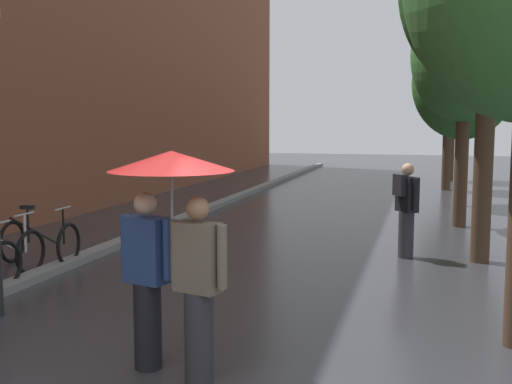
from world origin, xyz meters
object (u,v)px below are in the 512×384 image
street_tree_5 (452,92)px  parked_bicycle_2 (2,249)px  street_tree_3 (464,83)px  parked_bicycle_3 (40,241)px  street_tree_4 (449,84)px  street_tree_2 (465,56)px  couple_under_umbrella (172,226)px  pedestrian_walking_midground (406,207)px

street_tree_5 → parked_bicycle_2: (-7.08, -17.31, -3.08)m
street_tree_3 → parked_bicycle_3: 11.86m
street_tree_3 → street_tree_5: (-0.03, 7.46, 0.10)m
street_tree_4 → street_tree_5: street_tree_5 is taller
street_tree_3 → street_tree_4: 4.03m
street_tree_2 → parked_bicycle_2: 9.95m
parked_bicycle_3 → street_tree_3: bearing=53.0°
street_tree_3 → street_tree_4: street_tree_3 is taller
parked_bicycle_2 → parked_bicycle_3: same height
parked_bicycle_2 → parked_bicycle_3: 0.71m
street_tree_4 → parked_bicycle_2: size_ratio=4.44×
street_tree_4 → parked_bicycle_3: bearing=-116.8°
street_tree_5 → parked_bicycle_3: (-6.88, -16.63, -3.08)m
street_tree_3 → parked_bicycle_2: street_tree_3 is taller
street_tree_2 → street_tree_3: bearing=87.3°
street_tree_3 → parked_bicycle_2: bearing=-125.8°
street_tree_5 → parked_bicycle_2: street_tree_5 is taller
street_tree_4 → couple_under_umbrella: (-2.83, -16.63, -2.18)m
street_tree_4 → parked_bicycle_3: street_tree_4 is taller
street_tree_4 → pedestrian_walking_midground: 11.44m
street_tree_5 → parked_bicycle_2: bearing=-112.2°
parked_bicycle_2 → street_tree_5: bearing=67.8°
street_tree_3 → couple_under_umbrella: size_ratio=2.40×
street_tree_3 → couple_under_umbrella: 13.13m
street_tree_3 → parked_bicycle_3: bearing=-127.0°
parked_bicycle_2 → parked_bicycle_3: size_ratio=0.97×
parked_bicycle_2 → couple_under_umbrella: size_ratio=0.53×
street_tree_2 → parked_bicycle_2: street_tree_2 is taller
street_tree_5 → parked_bicycle_3: street_tree_5 is taller
street_tree_2 → pedestrian_walking_midground: 4.65m
parked_bicycle_3 → pedestrian_walking_midground: size_ratio=0.69×
street_tree_2 → parked_bicycle_2: bearing=-137.7°
couple_under_umbrella → pedestrian_walking_midground: size_ratio=1.27×
pedestrian_walking_midground → parked_bicycle_2: bearing=-154.7°
parked_bicycle_2 → street_tree_3: bearing=54.2°
parked_bicycle_3 → couple_under_umbrella: 5.24m
parked_bicycle_3 → pedestrian_walking_midground: bearing=20.3°
street_tree_2 → couple_under_umbrella: 9.81m
parked_bicycle_2 → couple_under_umbrella: bearing=-34.5°
street_tree_4 → parked_bicycle_2: street_tree_4 is taller
parked_bicycle_2 → parked_bicycle_3: (0.20, 0.68, 0.00)m
street_tree_2 → street_tree_5: street_tree_2 is taller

